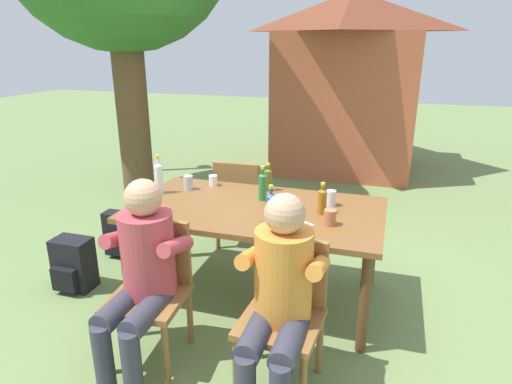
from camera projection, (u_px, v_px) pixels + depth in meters
The scene contains 21 objects.
ground_plane at pixel (256, 295), 3.54m from camera, with size 24.00×24.00×0.00m, color #6B844C.
dining_table at pixel (256, 217), 3.32m from camera, with size 1.86×1.02×0.75m.
chair_near_right at pixel (285, 307), 2.53m from camera, with size 0.47×0.47×0.87m.
chair_near_left at pixel (153, 284), 2.76m from camera, with size 0.47×0.47×0.87m.
chair_far_left at pixel (240, 199), 4.23m from camera, with size 0.46×0.46×0.87m.
person_in_white_shirt at pixel (280, 291), 2.38m from camera, with size 0.47×0.61×1.18m.
person_in_plaid_shirt at pixel (142, 268), 2.61m from camera, with size 0.47×0.61×1.18m.
bottle_green at pixel (262, 185), 3.41m from camera, with size 0.06×0.06×0.27m.
bottle_olive at pixel (268, 179), 3.63m from camera, with size 0.06×0.06×0.23m.
bottle_amber at pixel (322, 200), 3.14m from camera, with size 0.06×0.06×0.23m.
bottle_blue at pixel (271, 207), 2.97m from camera, with size 0.06×0.06×0.27m.
bottle_clear at pixel (159, 177), 3.55m from camera, with size 0.06×0.06×0.32m.
cup_terracotta at pixel (330, 217), 2.97m from camera, with size 0.08×0.08×0.11m, color #BC6B47.
cup_steel at pixel (188, 183), 3.66m from camera, with size 0.08×0.08×0.12m, color #B2B7BC.
cup_white at pixel (213, 180), 3.77m from camera, with size 0.07×0.07×0.09m, color white.
cup_glass at pixel (331, 198), 3.31m from camera, with size 0.07×0.07×0.12m, color silver.
table_knife at pixel (298, 220), 3.06m from camera, with size 0.22×0.14×0.01m.
backpack_by_near_side at pixel (122, 235), 4.13m from camera, with size 0.34×0.20×0.42m.
backpack_by_far_side at pixel (73, 265), 3.57m from camera, with size 0.30×0.26×0.43m.
brick_kiosk at pixel (348, 79), 6.69m from camera, with size 2.26×2.16×2.58m.
lamp_post at pixel (120, 43), 6.20m from camera, with size 0.56×0.20×2.61m.
Camera 1 is at (0.91, -2.94, 1.93)m, focal length 31.22 mm.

